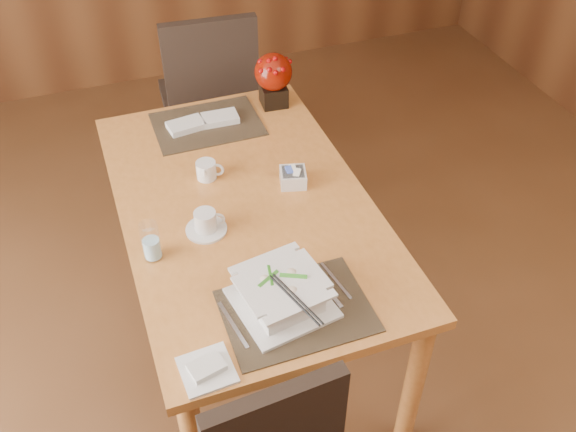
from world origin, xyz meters
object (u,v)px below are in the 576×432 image
object	(u,v)px
dining_table	(246,222)
soup_setting	(282,293)
sugar_caddy	(293,178)
far_chair	(210,92)
creamer_jug	(206,170)
bread_plate	(207,370)
berry_decor	(273,77)
coffee_cup	(206,223)
water_glass	(151,241)

from	to	relation	value
dining_table	soup_setting	bearing A→B (deg)	-93.84
sugar_caddy	far_chair	distance (m)	1.07
creamer_jug	bread_plate	size ratio (longest dim) A/B	0.67
berry_decor	bread_plate	size ratio (longest dim) A/B	1.65
sugar_caddy	bread_plate	size ratio (longest dim) A/B	0.66
coffee_cup	berry_decor	bearing A→B (deg)	55.13
soup_setting	berry_decor	bearing A→B (deg)	62.97
bread_plate	coffee_cup	bearing A→B (deg)	75.75
far_chair	water_glass	bearing A→B (deg)	72.20
coffee_cup	water_glass	world-z (taller)	water_glass
soup_setting	water_glass	size ratio (longest dim) A/B	2.21
dining_table	creamer_jug	bearing A→B (deg)	115.57
dining_table	bread_plate	xyz separation A→B (m)	(-0.32, -0.67, 0.10)
creamer_jug	far_chair	bearing A→B (deg)	97.23
dining_table	bread_plate	distance (m)	0.75
sugar_caddy	bread_plate	bearing A→B (deg)	-126.18
coffee_cup	water_glass	distance (m)	0.21
bread_plate	sugar_caddy	bearing A→B (deg)	53.82
soup_setting	sugar_caddy	world-z (taller)	soup_setting
coffee_cup	far_chair	bearing A→B (deg)	75.36
soup_setting	creamer_jug	size ratio (longest dim) A/B	3.23
soup_setting	creamer_jug	bearing A→B (deg)	85.38
soup_setting	sugar_caddy	bearing A→B (deg)	57.24
soup_setting	water_glass	xyz separation A→B (m)	(-0.34, 0.35, 0.02)
berry_decor	far_chair	bearing A→B (deg)	110.48
coffee_cup	sugar_caddy	distance (m)	0.40
creamer_jug	berry_decor	size ratio (longest dim) A/B	0.41
coffee_cup	berry_decor	distance (m)	0.87
sugar_caddy	water_glass	bearing A→B (deg)	-159.90
dining_table	coffee_cup	size ratio (longest dim) A/B	10.28
water_glass	sugar_caddy	world-z (taller)	water_glass
dining_table	creamer_jug	xyz separation A→B (m)	(-0.09, 0.19, 0.13)
berry_decor	far_chair	xyz separation A→B (m)	(-0.18, 0.49, -0.31)
coffee_cup	creamer_jug	bearing A→B (deg)	75.18
coffee_cup	soup_setting	bearing A→B (deg)	-71.85
sugar_caddy	creamer_jug	bearing A→B (deg)	153.76
coffee_cup	far_chair	xyz separation A→B (m)	(0.31, 1.19, -0.21)
coffee_cup	berry_decor	xyz separation A→B (m)	(0.49, 0.71, 0.10)
water_glass	berry_decor	world-z (taller)	berry_decor
dining_table	soup_setting	size ratio (longest dim) A/B	4.69
coffee_cup	bread_plate	xyz separation A→B (m)	(-0.14, -0.57, -0.03)
dining_table	water_glass	world-z (taller)	water_glass
coffee_cup	bread_plate	world-z (taller)	coffee_cup
creamer_jug	bread_plate	xyz separation A→B (m)	(-0.22, -0.86, -0.03)
bread_plate	far_chair	bearing A→B (deg)	75.48
dining_table	coffee_cup	bearing A→B (deg)	-150.28
soup_setting	far_chair	size ratio (longest dim) A/B	0.31
creamer_jug	bread_plate	world-z (taller)	creamer_jug
sugar_caddy	berry_decor	distance (m)	0.59
creamer_jug	bread_plate	distance (m)	0.89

